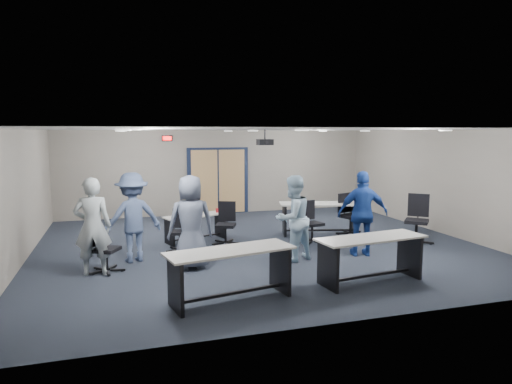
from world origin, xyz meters
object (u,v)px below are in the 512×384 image
object	(u,v)px
person_back	(133,217)
table_front_left	(231,266)
table_back_left	(196,223)
chair_back_b	(226,224)
chair_loose_left	(106,247)
chair_back_d	(351,214)
table_front_right	(371,251)
person_gray	(93,226)
chair_loose_right	(417,219)
person_plaid	(191,222)
person_lightblue	(293,218)
chair_back_a	(180,231)
chair_back_c	(312,222)
table_back_right	(319,213)
person_navy	(363,214)

from	to	relation	value
person_back	table_front_left	bearing A→B (deg)	102.95
table_back_left	chair_back_b	world-z (taller)	chair_back_b
chair_loose_left	chair_back_d	bearing A→B (deg)	-47.30
table_front_right	person_gray	xyz separation A→B (m)	(-4.70, 1.84, 0.36)
chair_loose_right	person_plaid	xyz separation A→B (m)	(-5.45, -0.44, 0.33)
chair_loose_left	person_gray	xyz separation A→B (m)	(-0.22, -0.09, 0.43)
chair_loose_right	person_back	bearing A→B (deg)	-141.55
table_front_right	person_gray	size ratio (longest dim) A/B	1.12
chair_back_b	table_front_left	bearing A→B (deg)	-78.52
person_lightblue	person_back	bearing A→B (deg)	-39.25
chair_loose_left	chair_back_b	bearing A→B (deg)	-32.61
chair_back_b	person_plaid	world-z (taller)	person_plaid
chair_back_d	chair_loose_left	world-z (taller)	chair_back_d
table_front_left	chair_loose_left	distance (m)	2.84
person_plaid	chair_back_a	bearing A→B (deg)	-91.54
table_back_left	chair_back_a	xyz separation A→B (m)	(-0.50, -0.87, 0.02)
table_front_left	chair_back_a	bearing A→B (deg)	85.20
person_lightblue	table_front_right	bearing A→B (deg)	93.02
chair_back_a	chair_back_c	world-z (taller)	chair_back_c
table_front_left	chair_loose_right	world-z (taller)	chair_loose_right
table_front_left	table_back_right	xyz separation A→B (m)	(3.31, 3.89, 0.00)
table_back_left	chair_loose_right	size ratio (longest dim) A/B	1.42
chair_loose_left	chair_back_c	bearing A→B (deg)	-48.97
table_back_left	chair_loose_left	size ratio (longest dim) A/B	1.72
person_plaid	person_gray	bearing A→B (deg)	-7.01
table_front_left	chair_loose_right	distance (m)	5.63
person_back	chair_back_d	bearing A→B (deg)	175.23
chair_back_b	chair_loose_left	xyz separation A→B (m)	(-2.65, -1.46, -0.02)
table_front_left	person_gray	world-z (taller)	person_gray
chair_back_b	person_navy	xyz separation A→B (m)	(2.59, -1.80, 0.41)
table_front_right	person_back	size ratio (longest dim) A/B	1.12
table_front_right	chair_loose_left	world-z (taller)	chair_loose_left
table_back_left	person_gray	size ratio (longest dim) A/B	0.91
chair_back_d	person_back	size ratio (longest dim) A/B	0.58
chair_back_c	chair_back_d	size ratio (longest dim) A/B	0.93
chair_back_b	chair_loose_right	distance (m)	4.54
chair_back_c	person_navy	distance (m)	1.54
chair_back_a	person_gray	distance (m)	2.20
table_back_right	chair_loose_left	xyz separation A→B (m)	(-5.21, -1.78, -0.08)
chair_back_c	person_gray	world-z (taller)	person_gray
chair_back_c	chair_back_b	bearing A→B (deg)	155.63
chair_back_b	chair_loose_right	world-z (taller)	chair_loose_right
table_front_left	table_front_right	size ratio (longest dim) A/B	1.03
table_front_left	table_back_right	size ratio (longest dim) A/B	0.99
table_front_right	table_back_right	bearing A→B (deg)	72.14
table_back_right	person_back	world-z (taller)	person_back
chair_back_a	chair_back_c	size ratio (longest dim) A/B	0.93
chair_loose_left	person_back	size ratio (longest dim) A/B	0.53
table_front_right	chair_back_c	size ratio (longest dim) A/B	2.06
chair_back_a	person_plaid	xyz separation A→B (m)	(0.04, -1.37, 0.45)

